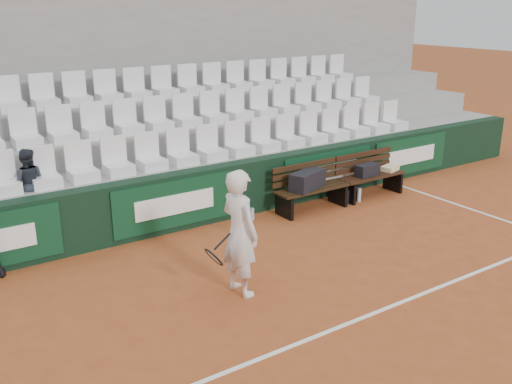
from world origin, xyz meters
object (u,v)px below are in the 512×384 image
Objects in this scene: bench_left at (312,199)px; spectator_c at (24,155)px; sports_bag_ground at (349,194)px; tennis_player at (240,233)px; bench_right at (370,185)px; water_bottle_far at (359,195)px; sports_bag_right at (367,170)px; water_bottle_near at (252,214)px; sports_bag_left at (307,180)px.

bench_left is 5.09m from spectator_c.
tennis_player is (-3.83, -2.01, 0.73)m from sports_bag_ground.
bench_right is 3.30× the size of sports_bag_ground.
spectator_c is at bearing 170.10° from bench_right.
tennis_player is (-2.85, -1.97, 0.64)m from bench_left.
bench_right is 5.46× the size of water_bottle_far.
water_bottle_near is at bearing 175.76° from sports_bag_right.
sports_bag_right reaches higher than bench_right.
bench_left is at bearing 172.84° from water_bottle_far.
bench_right is 1.68m from sports_bag_left.
bench_right is at bearing -0.55° from sports_bag_left.
spectator_c reaches higher than water_bottle_near.
bench_right is 6.54m from spectator_c.
water_bottle_far is at bearing -7.16° from bench_left.
water_bottle_far is 4.41m from tennis_player.
bench_right is at bearing -168.64° from spectator_c.
sports_bag_ground is 1.65× the size of water_bottle_far.
spectator_c is at bearing 122.29° from tennis_player.
tennis_player reaches higher than water_bottle_near.
sports_bag_left is 0.71× the size of spectator_c.
sports_bag_left is at bearing 174.25° from bench_left.
spectator_c is (-4.79, 1.10, 1.32)m from bench_left.
water_bottle_near is (-1.11, 0.18, -0.50)m from sports_bag_left.
sports_bag_left is 1.19m from sports_bag_ground.
bench_left is 0.41m from sports_bag_left.
spectator_c is (-5.88, 1.23, 1.41)m from water_bottle_far.
bench_right is 1.38× the size of spectator_c.
bench_left reaches higher than sports_bag_ground.
bench_right is (1.52, -0.00, 0.00)m from bench_left.
spectator_c is (-4.68, 1.09, 0.93)m from sports_bag_left.
bench_left is 6.65× the size of water_bottle_near.
water_bottle_near is (-2.20, 0.15, -0.03)m from sports_bag_ground.
sports_bag_ground is (1.09, 0.03, -0.48)m from sports_bag_left.
sports_bag_left is 2.83× the size of water_bottle_far.
sports_bag_ground is at bearing -169.10° from spectator_c.
water_bottle_far is 6.17m from spectator_c.
water_bottle_far is at bearing -58.65° from sports_bag_ground.
sports_bag_left reaches higher than sports_bag_ground.
sports_bag_ground is at bearing 1.60° from sports_bag_left.
tennis_player is at bearing -145.34° from bench_left.
tennis_player reaches higher than sports_bag_left.
bench_right is at bearing -4.18° from water_bottle_near.
sports_bag_left is at bearing -9.46° from water_bottle_near.
water_bottle_near is 2.33m from water_bottle_far.
sports_bag_left is 3.39m from tennis_player.
sports_bag_right reaches higher than bench_left.
bench_left is at bearing 179.83° from bench_right.
sports_bag_left is 4.89m from spectator_c.
sports_bag_right is at bearing -4.24° from water_bottle_near.
tennis_player is (-4.37, -1.97, 0.64)m from bench_right.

